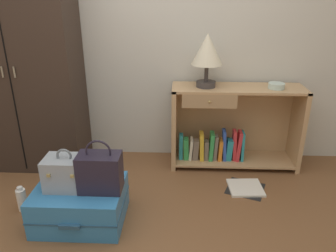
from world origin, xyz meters
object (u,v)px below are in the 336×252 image
object	(u,v)px
handbag	(100,172)
open_book_on_floor	(245,188)
table_lamp	(207,52)
bowl	(276,86)
bottle	(22,199)
suitcase_large	(81,204)
bookshelf	(230,128)
wardrobe	(22,66)
train_case	(66,173)

from	to	relation	value
handbag	open_book_on_floor	xyz separation A→B (m)	(1.10, 0.48, -0.41)
table_lamp	bowl	world-z (taller)	table_lamp
bottle	open_book_on_floor	world-z (taller)	bottle
suitcase_large	handbag	xyz separation A→B (m)	(0.17, -0.02, 0.28)
table_lamp	suitcase_large	distance (m)	1.59
open_book_on_floor	bottle	bearing A→B (deg)	-168.23
bookshelf	open_book_on_floor	bearing A→B (deg)	-77.78
wardrobe	bottle	distance (m)	1.16
table_lamp	wardrobe	bearing A→B (deg)	-178.78
handbag	bookshelf	bearing A→B (deg)	43.00
bowl	open_book_on_floor	distance (m)	0.92
table_lamp	bottle	world-z (taller)	table_lamp
wardrobe	bookshelf	size ratio (longest dim) A/B	1.61
wardrobe	bottle	world-z (taller)	wardrobe
table_lamp	open_book_on_floor	distance (m)	1.20
handbag	bottle	bearing A→B (deg)	169.95
suitcase_large	train_case	bearing A→B (deg)	-178.57
suitcase_large	table_lamp	bearing A→B (deg)	43.98
bookshelf	train_case	xyz separation A→B (m)	(-1.24, -0.92, 0.03)
table_lamp	train_case	size ratio (longest dim) A/B	1.53
bookshelf	table_lamp	world-z (taller)	table_lamp
bowl	bottle	size ratio (longest dim) A/B	0.70
bottle	bookshelf	bearing A→B (deg)	26.33
table_lamp	handbag	size ratio (longest dim) A/B	1.22
bookshelf	suitcase_large	world-z (taller)	bookshelf
bowl	handbag	world-z (taller)	bowl
suitcase_large	open_book_on_floor	distance (m)	1.36
bookshelf	handbag	world-z (taller)	bookshelf
wardrobe	table_lamp	bearing A→B (deg)	1.22
suitcase_large	train_case	size ratio (longest dim) A/B	2.08
train_case	bottle	bearing A→B (deg)	166.60
bowl	handbag	xyz separation A→B (m)	(-1.37, -0.89, -0.38)
bookshelf	table_lamp	distance (m)	0.75
bookshelf	bowl	size ratio (longest dim) A/B	8.36
wardrobe	table_lamp	size ratio (longest dim) A/B	4.11
handbag	train_case	bearing A→B (deg)	175.79
bowl	suitcase_large	world-z (taller)	bowl
handbag	open_book_on_floor	size ratio (longest dim) A/B	1.00
bookshelf	wardrobe	bearing A→B (deg)	-178.26
table_lamp	suitcase_large	xyz separation A→B (m)	(-0.93, -0.89, -0.94)
bowl	train_case	distance (m)	1.87
train_case	handbag	xyz separation A→B (m)	(0.24, -0.02, 0.02)
table_lamp	bottle	bearing A→B (deg)	-150.54
train_case	table_lamp	bearing A→B (deg)	41.83
open_book_on_floor	train_case	bearing A→B (deg)	-160.96
train_case	suitcase_large	bearing A→B (deg)	1.43
train_case	handbag	bearing A→B (deg)	-4.21
suitcase_large	wardrobe	bearing A→B (deg)	129.00
handbag	open_book_on_floor	bearing A→B (deg)	23.61
bottle	table_lamp	bearing A→B (deg)	29.46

